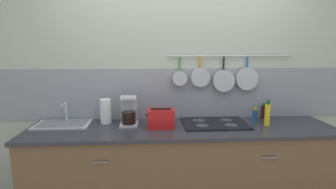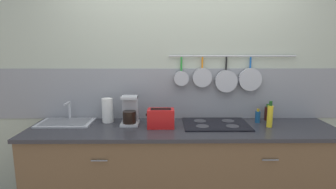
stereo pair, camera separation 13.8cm
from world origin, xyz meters
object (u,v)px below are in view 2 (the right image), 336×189
at_px(paper_towel_roll, 108,110).
at_px(bottle_cooking_wine, 258,117).
at_px(coffee_maker, 130,113).
at_px(toaster, 161,118).
at_px(bottle_hot_sauce, 268,113).
at_px(bottle_vinegar, 270,116).

distance_m(paper_towel_roll, bottle_cooking_wine, 1.53).
bearing_deg(bottle_cooking_wine, coffee_maker, -178.30).
relative_size(paper_towel_roll, toaster, 0.91).
distance_m(paper_towel_roll, bottle_hot_sauce, 1.67).
bearing_deg(coffee_maker, bottle_hot_sauce, 5.26).
bearing_deg(toaster, bottle_hot_sauce, 12.35).
distance_m(coffee_maker, toaster, 0.33).
height_order(paper_towel_roll, bottle_vinegar, bottle_vinegar).
distance_m(toaster, bottle_vinegar, 1.05).
bearing_deg(bottle_vinegar, bottle_hot_sauce, 72.92).
relative_size(coffee_maker, toaster, 1.06).
xyz_separation_m(toaster, bottle_vinegar, (1.05, 0.01, 0.02)).
bearing_deg(coffee_maker, paper_towel_roll, 162.74).
bearing_deg(bottle_hot_sauce, coffee_maker, -174.74).
height_order(toaster, bottle_hot_sauce, toaster).
xyz_separation_m(bottle_vinegar, bottle_hot_sauce, (0.07, 0.24, -0.04)).
bearing_deg(bottle_vinegar, coffee_maker, 175.49).
bearing_deg(paper_towel_roll, toaster, -18.92).
distance_m(coffee_maker, bottle_hot_sauce, 1.44).
distance_m(bottle_vinegar, bottle_hot_sauce, 0.25).
bearing_deg(paper_towel_roll, coffee_maker, -17.26).
xyz_separation_m(paper_towel_roll, coffee_maker, (0.24, -0.07, -0.00)).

